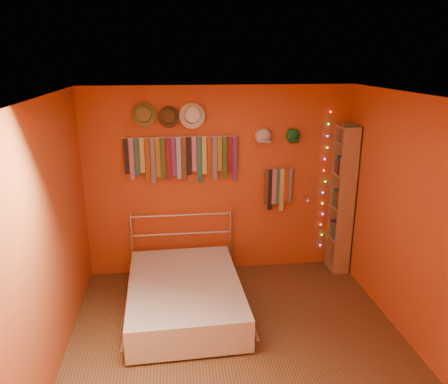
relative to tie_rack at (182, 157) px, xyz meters
name	(u,v)px	position (x,y,z in m)	size (l,w,h in m)	color
ground	(239,346)	(0.49, -1.68, -1.62)	(3.50, 3.50, 0.00)	#51331C
back_wall	(220,182)	(0.49, 0.07, -0.37)	(3.50, 0.02, 2.50)	#A9461B
right_wall	(416,225)	(2.24, -1.68, -0.37)	(0.02, 3.50, 2.50)	#A9461B
left_wall	(47,242)	(-1.26, -1.68, -0.37)	(0.02, 3.50, 2.50)	#A9461B
ceiling	(242,98)	(0.49, -1.68, 0.88)	(3.50, 3.50, 0.02)	white
tie_rack	(182,157)	(0.00, 0.00, 0.00)	(1.45, 0.03, 0.60)	silver
small_tie_rack	(278,187)	(1.26, 0.00, -0.44)	(0.40, 0.03, 0.59)	silver
fedora_olive	(144,115)	(-0.44, -0.03, 0.54)	(0.30, 0.16, 0.29)	olive
fedora_brown	(169,117)	(-0.14, -0.03, 0.51)	(0.26, 0.14, 0.26)	#4B331B
fedora_white	(192,116)	(0.14, -0.03, 0.52)	(0.32, 0.17, 0.31)	white
cap_white	(263,137)	(1.05, 0.01, 0.23)	(0.20, 0.25, 0.20)	silver
cap_green	(293,136)	(1.44, 0.01, 0.24)	(0.18, 0.23, 0.18)	#186C2A
fairy_lights	(324,182)	(1.91, 0.03, -0.40)	(0.06, 0.02, 1.89)	#FF3333
reading_lamp	(307,200)	(1.63, -0.16, -0.59)	(0.07, 0.28, 0.08)	silver
bookshelf	(345,199)	(2.15, -0.15, -0.60)	(0.25, 0.34, 2.00)	olive
bed	(185,295)	(-0.03, -0.97, -1.41)	(1.39, 1.87, 0.89)	silver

